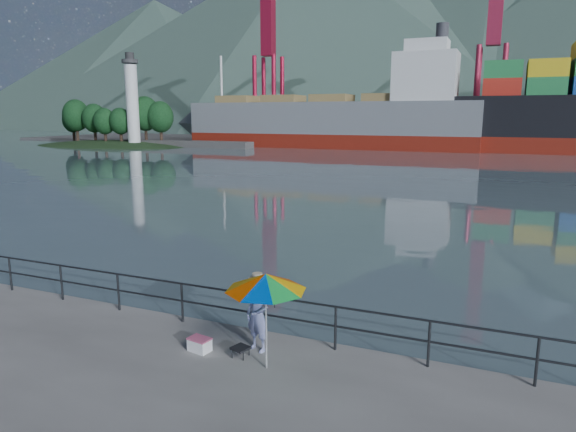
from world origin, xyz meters
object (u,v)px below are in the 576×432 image
object	(u,v)px
beach_umbrella	(266,282)
bulk_carrier	(340,120)
fisherman	(258,315)
cooler_bag	(200,345)

from	to	relation	value
beach_umbrella	bulk_carrier	xyz separation A→B (m)	(-20.66, 71.58, 2.35)
fisherman	cooler_bag	xyz separation A→B (m)	(-1.16, -0.55, -0.68)
fisherman	cooler_bag	size ratio (longest dim) A/B	3.47
fisherman	bulk_carrier	world-z (taller)	bulk_carrier
beach_umbrella	cooler_bag	bearing A→B (deg)	175.71
cooler_bag	bulk_carrier	world-z (taller)	bulk_carrier
bulk_carrier	beach_umbrella	bearing A→B (deg)	-73.90
cooler_bag	bulk_carrier	bearing A→B (deg)	114.85
fisherman	cooler_bag	distance (m)	1.45
beach_umbrella	bulk_carrier	world-z (taller)	bulk_carrier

